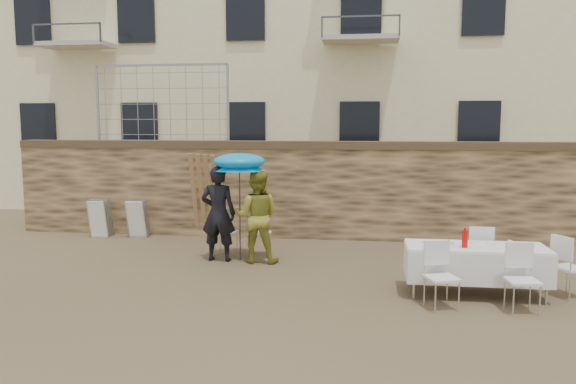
# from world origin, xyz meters

# --- Properties ---
(ground) EXTENTS (80.00, 80.00, 0.00)m
(ground) POSITION_xyz_m (0.00, 0.00, 0.00)
(ground) COLOR brown
(ground) RESTS_ON ground
(stone_wall) EXTENTS (13.00, 0.50, 2.20)m
(stone_wall) POSITION_xyz_m (0.00, 5.00, 1.10)
(stone_wall) COLOR brown
(stone_wall) RESTS_ON ground
(chain_link_fence) EXTENTS (3.20, 0.06, 1.80)m
(chain_link_fence) POSITION_xyz_m (-3.00, 5.00, 3.10)
(chain_link_fence) COLOR gray
(chain_link_fence) RESTS_ON stone_wall
(man_suit) EXTENTS (0.68, 0.45, 1.85)m
(man_suit) POSITION_xyz_m (-0.99, 2.51, 0.92)
(man_suit) COLOR black
(man_suit) RESTS_ON ground
(woman_dress) EXTENTS (0.87, 0.69, 1.77)m
(woman_dress) POSITION_xyz_m (-0.24, 2.51, 0.89)
(woman_dress) COLOR gold
(woman_dress) RESTS_ON ground
(umbrella) EXTENTS (1.04, 1.04, 1.97)m
(umbrella) POSITION_xyz_m (-0.59, 2.61, 1.86)
(umbrella) COLOR #3F3F44
(umbrella) RESTS_ON ground
(couple_chair_left) EXTENTS (0.51, 0.51, 0.96)m
(couple_chair_left) POSITION_xyz_m (-0.99, 3.06, 0.48)
(couple_chair_left) COLOR white
(couple_chair_left) RESTS_ON ground
(couple_chair_right) EXTENTS (0.48, 0.48, 0.96)m
(couple_chair_right) POSITION_xyz_m (-0.29, 3.06, 0.48)
(couple_chair_right) COLOR white
(couple_chair_right) RESTS_ON ground
(banquet_table) EXTENTS (2.10, 0.85, 0.78)m
(banquet_table) POSITION_xyz_m (3.50, 0.92, 0.73)
(banquet_table) COLOR white
(banquet_table) RESTS_ON ground
(soda_bottle) EXTENTS (0.09, 0.09, 0.26)m
(soda_bottle) POSITION_xyz_m (3.30, 0.77, 0.91)
(soda_bottle) COLOR red
(soda_bottle) RESTS_ON banquet_table
(table_chair_front_left) EXTENTS (0.62, 0.62, 0.96)m
(table_chair_front_left) POSITION_xyz_m (2.90, 0.17, 0.48)
(table_chair_front_left) COLOR white
(table_chair_front_left) RESTS_ON ground
(table_chair_front_right) EXTENTS (0.53, 0.53, 0.96)m
(table_chair_front_right) POSITION_xyz_m (4.00, 0.17, 0.48)
(table_chair_front_right) COLOR white
(table_chair_front_right) RESTS_ON ground
(table_chair_back) EXTENTS (0.48, 0.48, 0.96)m
(table_chair_back) POSITION_xyz_m (3.70, 1.72, 0.48)
(table_chair_back) COLOR white
(table_chair_back) RESTS_ON ground
(table_chair_side) EXTENTS (0.65, 0.65, 0.96)m
(table_chair_side) POSITION_xyz_m (4.90, 1.02, 0.48)
(table_chair_side) COLOR white
(table_chair_side) RESTS_ON ground
(chair_stack_left) EXTENTS (0.46, 0.47, 0.92)m
(chair_stack_left) POSITION_xyz_m (-4.32, 4.51, 0.46)
(chair_stack_left) COLOR white
(chair_stack_left) RESTS_ON ground
(chair_stack_right) EXTENTS (0.46, 0.40, 0.92)m
(chair_stack_right) POSITION_xyz_m (-3.42, 4.51, 0.46)
(chair_stack_right) COLOR white
(chair_stack_right) RESTS_ON ground
(wood_planks) EXTENTS (0.70, 0.20, 2.00)m
(wood_planks) POSITION_xyz_m (-1.82, 4.58, 1.00)
(wood_planks) COLOR #A37749
(wood_planks) RESTS_ON ground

